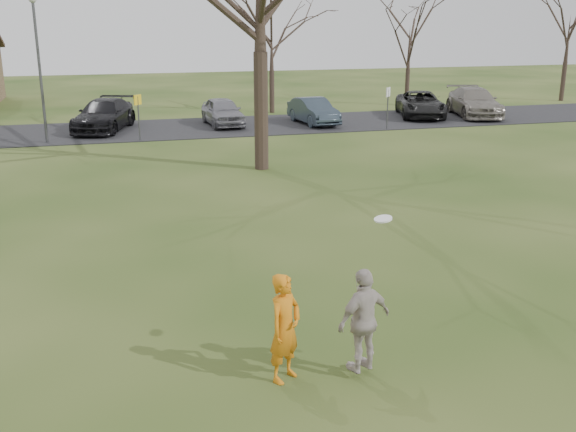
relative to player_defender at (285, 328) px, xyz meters
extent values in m
plane|color=#1E380F|center=(1.05, -0.34, -0.86)|extent=(120.00, 120.00, 0.00)
cube|color=black|center=(1.05, 24.66, -0.84)|extent=(62.00, 6.50, 0.04)
imported|color=orange|center=(0.00, 0.00, 0.00)|extent=(0.75, 0.71, 1.73)
imported|color=black|center=(-2.44, 24.95, -0.08)|extent=(3.58, 5.51, 1.48)
imported|color=slate|center=(3.42, 24.99, -0.13)|extent=(1.88, 4.19, 1.40)
imported|color=#2D3944|center=(8.03, 24.22, -0.16)|extent=(1.84, 4.16, 1.33)
imported|color=black|center=(14.53, 25.08, -0.13)|extent=(3.67, 5.44, 1.38)
imported|color=gray|center=(17.54, 24.57, -0.06)|extent=(3.31, 5.64, 1.53)
imported|color=#B2A6A0|center=(1.19, -0.22, 0.08)|extent=(1.06, 0.72, 1.67)
cylinder|color=white|center=(1.43, -0.25, 1.69)|extent=(0.27, 0.27, 0.08)
cylinder|color=#47474C|center=(-4.95, 22.16, 2.14)|extent=(0.12, 0.12, 6.00)
cylinder|color=#47474C|center=(-0.95, 21.66, 0.14)|extent=(0.06, 0.06, 2.00)
cube|color=yellow|center=(-0.95, 21.66, 0.99)|extent=(0.35, 0.35, 0.45)
cylinder|color=#47474C|center=(11.05, 21.66, 0.14)|extent=(0.06, 0.06, 2.00)
cube|color=silver|center=(11.05, 21.66, 0.99)|extent=(0.35, 0.35, 0.45)
camera|label=1|loc=(-2.39, -8.94, 4.54)|focal=41.79mm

